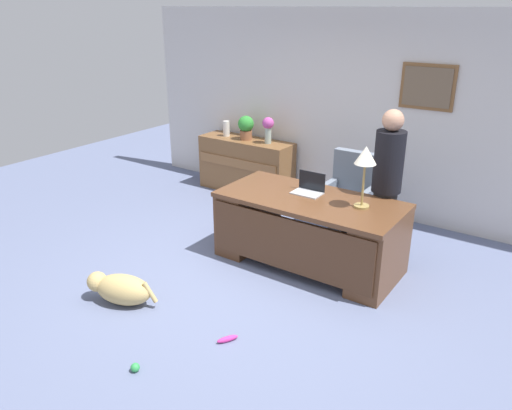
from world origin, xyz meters
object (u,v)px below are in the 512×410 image
(dog_lying, at_px, (120,288))
(desk_lamp, at_px, (365,159))
(desk, at_px, (308,229))
(dog_toy_bone, at_px, (228,339))
(armchair, at_px, (350,200))
(person_standing, at_px, (386,185))
(laptop, at_px, (309,188))
(potted_plant, at_px, (246,127))
(dog_toy_ball, at_px, (135,367))
(credenza, at_px, (246,166))
(vase_empty, at_px, (226,129))
(vase_with_flowers, at_px, (268,127))

(dog_lying, xyz_separation_m, desk_lamp, (1.67, 1.82, 1.14))
(desk, xyz_separation_m, dog_toy_bone, (0.12, -1.61, -0.41))
(armchair, relative_size, person_standing, 0.61)
(laptop, height_order, potted_plant, potted_plant)
(dog_lying, relative_size, desk_lamp, 1.12)
(person_standing, distance_m, dog_toy_ball, 3.18)
(dog_lying, bearing_deg, desk, 57.10)
(credenza, bearing_deg, dog_lying, -75.60)
(desk, xyz_separation_m, vase_empty, (-2.33, 1.56, 0.51))
(desk, bearing_deg, person_standing, 44.10)
(armchair, relative_size, desk_lamp, 1.64)
(dog_toy_bone, bearing_deg, dog_toy_ball, -117.32)
(laptop, distance_m, desk_lamp, 0.80)
(armchair, bearing_deg, potted_plant, 163.55)
(dog_lying, bearing_deg, dog_toy_bone, 4.86)
(vase_with_flowers, height_order, dog_toy_bone, vase_with_flowers)
(vase_with_flowers, height_order, potted_plant, vase_with_flowers)
(dog_lying, xyz_separation_m, vase_with_flowers, (-0.44, 3.28, 0.91))
(armchair, bearing_deg, dog_lying, -113.36)
(armchair, distance_m, dog_toy_ball, 3.34)
(person_standing, height_order, potted_plant, person_standing)
(credenza, relative_size, laptop, 4.68)
(credenza, xyz_separation_m, armchair, (2.00, -0.59, 0.06))
(potted_plant, bearing_deg, vase_empty, 180.00)
(vase_empty, bearing_deg, laptop, -31.90)
(laptop, xyz_separation_m, vase_with_flowers, (-1.46, 1.39, 0.23))
(desk_lamp, height_order, vase_with_flowers, desk_lamp)
(armchair, bearing_deg, dog_toy_bone, -88.37)
(dog_lying, bearing_deg, desk_lamp, 47.45)
(laptop, relative_size, dog_toy_bone, 1.64)
(desk, relative_size, vase_with_flowers, 5.17)
(armchair, relative_size, vase_empty, 4.48)
(vase_empty, height_order, dog_toy_ball, vase_empty)
(dog_lying, xyz_separation_m, dog_toy_bone, (1.23, 0.10, -0.13))
(dog_toy_ball, bearing_deg, dog_toy_bone, 62.68)
(person_standing, height_order, vase_with_flowers, person_standing)
(armchair, relative_size, vase_with_flowers, 2.73)
(person_standing, bearing_deg, vase_with_flowers, 156.24)
(dog_toy_bone, bearing_deg, person_standing, 77.31)
(desk_lamp, relative_size, dog_toy_ball, 8.77)
(person_standing, height_order, vase_empty, person_standing)
(credenza, xyz_separation_m, laptop, (1.86, -1.39, 0.43))
(dog_lying, xyz_separation_m, potted_plant, (-0.84, 3.28, 0.87))
(desk, bearing_deg, dog_toy_ball, -96.11)
(laptop, relative_size, dog_toy_ball, 4.35)
(credenza, xyz_separation_m, vase_empty, (-0.37, 0.00, 0.53))
(dog_lying, height_order, vase_with_flowers, vase_with_flowers)
(credenza, distance_m, person_standing, 2.79)
(armchair, height_order, dog_lying, armchair)
(armchair, xyz_separation_m, desk_lamp, (0.51, -0.87, 0.82))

